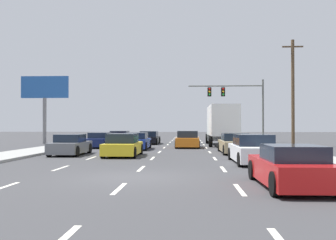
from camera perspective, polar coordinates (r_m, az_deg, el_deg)
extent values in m
plane|color=#3D3D3F|center=(38.18, 0.14, -3.54)|extent=(140.00, 140.00, 0.00)
cube|color=#9E9E99|center=(33.74, 14.07, -3.75)|extent=(2.85, 80.00, 0.14)
cube|color=#9E9E99|center=(34.71, -14.27, -3.67)|extent=(2.85, 80.00, 0.14)
cube|color=silver|center=(12.12, -23.59, -9.27)|extent=(0.14, 2.00, 0.01)
cube|color=silver|center=(16.70, -15.80, -6.97)|extent=(0.14, 2.00, 0.01)
cube|color=silver|center=(21.47, -11.45, -5.62)|extent=(0.14, 2.00, 0.01)
cube|color=silver|center=(26.33, -8.71, -4.74)|extent=(0.14, 2.00, 0.01)
cube|color=silver|center=(31.23, -6.82, -4.13)|extent=(0.14, 2.00, 0.01)
cube|color=silver|center=(36.16, -5.46, -3.68)|extent=(0.14, 2.00, 0.01)
cube|color=silver|center=(41.10, -4.42, -3.34)|extent=(0.14, 2.00, 0.01)
cube|color=silver|center=(46.06, -3.60, -3.08)|extent=(0.14, 2.00, 0.01)
cube|color=silver|center=(51.03, -2.94, -2.86)|extent=(0.14, 2.00, 0.01)
cube|color=silver|center=(56.00, -2.40, -2.68)|extent=(0.14, 2.00, 0.01)
cube|color=silver|center=(60.98, -1.95, -2.53)|extent=(0.14, 2.00, 0.01)
cube|color=silver|center=(11.04, -7.35, -10.17)|extent=(0.14, 2.00, 0.01)
cube|color=silver|center=(15.94, -4.06, -7.30)|extent=(0.14, 2.00, 0.01)
cube|color=silver|center=(20.88, -2.34, -5.77)|extent=(0.14, 2.00, 0.01)
cube|color=silver|center=(25.85, -1.28, -4.82)|extent=(0.14, 2.00, 0.01)
cube|color=silver|center=(30.83, -0.57, -4.18)|extent=(0.14, 2.00, 0.01)
cube|color=silver|center=(35.81, -0.06, -3.72)|extent=(0.14, 2.00, 0.01)
cube|color=silver|center=(40.80, 0.33, -3.37)|extent=(0.14, 2.00, 0.01)
cube|color=silver|center=(45.79, 0.64, -3.09)|extent=(0.14, 2.00, 0.01)
cube|color=silver|center=(50.78, 0.88, -2.87)|extent=(0.14, 2.00, 0.01)
cube|color=silver|center=(55.78, 1.08, -2.69)|extent=(0.14, 2.00, 0.01)
cube|color=silver|center=(60.77, 1.25, -2.54)|extent=(0.14, 2.00, 0.01)
cube|color=silver|center=(10.95, 10.72, -10.24)|extent=(0.14, 2.00, 0.01)
cube|color=silver|center=(15.88, 8.31, -7.31)|extent=(0.14, 2.00, 0.01)
cube|color=silver|center=(20.84, 7.05, -5.77)|extent=(0.14, 2.00, 0.01)
cube|color=silver|center=(25.81, 6.29, -4.82)|extent=(0.14, 2.00, 0.01)
cube|color=silver|center=(30.80, 5.77, -4.18)|extent=(0.14, 2.00, 0.01)
cube|color=silver|center=(35.79, 5.40, -3.71)|extent=(0.14, 2.00, 0.01)
cube|color=silver|center=(40.78, 5.12, -3.36)|extent=(0.14, 2.00, 0.01)
cube|color=silver|center=(45.77, 4.90, -3.09)|extent=(0.14, 2.00, 0.01)
cube|color=silver|center=(50.76, 4.72, -2.87)|extent=(0.14, 2.00, 0.01)
cube|color=silver|center=(55.76, 4.58, -2.69)|extent=(0.14, 2.00, 0.01)
cube|color=silver|center=(60.76, 4.46, -2.54)|extent=(0.14, 2.00, 0.01)
cube|color=maroon|center=(38.82, -7.19, -2.84)|extent=(1.93, 4.25, 0.61)
cube|color=#192333|center=(38.58, -7.25, -2.02)|extent=(1.68, 2.03, 0.52)
cylinder|color=black|center=(40.52, -8.05, -2.93)|extent=(0.23, 0.64, 0.64)
cylinder|color=black|center=(40.23, -5.57, -2.95)|extent=(0.23, 0.64, 0.64)
cylinder|color=black|center=(37.45, -8.93, -3.10)|extent=(0.23, 0.64, 0.64)
cylinder|color=black|center=(37.14, -6.26, -3.12)|extent=(0.23, 0.64, 0.64)
cube|color=#141E4C|center=(31.68, -10.23, -3.26)|extent=(1.73, 4.46, 0.63)
cube|color=#192333|center=(31.63, -10.25, -2.28)|extent=(1.52, 1.93, 0.46)
cylinder|color=black|center=(33.51, -10.91, -3.36)|extent=(0.22, 0.64, 0.64)
cylinder|color=black|center=(33.16, -8.22, -3.39)|extent=(0.22, 0.64, 0.64)
cylinder|color=black|center=(30.27, -12.44, -3.62)|extent=(0.22, 0.64, 0.64)
cylinder|color=black|center=(29.88, -9.48, -3.67)|extent=(0.22, 0.64, 0.64)
cube|color=slate|center=(24.05, -14.45, -3.99)|extent=(1.75, 4.07, 0.65)
cube|color=#192333|center=(23.99, -14.48, -2.66)|extent=(1.52, 1.89, 0.48)
cylinder|color=black|center=(25.70, -15.19, -4.11)|extent=(0.23, 0.64, 0.64)
cylinder|color=black|center=(25.27, -11.75, -4.18)|extent=(0.23, 0.64, 0.64)
cylinder|color=black|center=(22.92, -17.44, -4.50)|extent=(0.23, 0.64, 0.64)
cylinder|color=black|center=(22.43, -13.60, -4.59)|extent=(0.23, 0.64, 0.64)
cube|color=black|center=(37.01, -2.83, -2.96)|extent=(1.84, 4.06, 0.59)
cube|color=#192333|center=(36.93, -2.84, -2.10)|extent=(1.59, 2.12, 0.53)
cylinder|color=black|center=(38.57, -3.77, -3.04)|extent=(0.23, 0.64, 0.64)
cylinder|color=black|center=(38.38, -1.34, -3.05)|extent=(0.23, 0.64, 0.64)
cylinder|color=black|center=(35.68, -4.43, -3.22)|extent=(0.23, 0.64, 0.64)
cylinder|color=black|center=(35.47, -1.81, -3.23)|extent=(0.23, 0.64, 0.64)
cube|color=#1E389E|center=(28.87, -4.68, -3.49)|extent=(1.74, 4.42, 0.65)
cube|color=#192333|center=(28.56, -4.75, -2.39)|extent=(1.52, 2.03, 0.47)
cylinder|color=black|center=(30.62, -5.76, -3.61)|extent=(0.22, 0.64, 0.64)
cylinder|color=black|center=(30.42, -2.77, -3.63)|extent=(0.22, 0.64, 0.64)
cylinder|color=black|center=(27.36, -6.80, -3.93)|extent=(0.22, 0.64, 0.64)
cylinder|color=black|center=(27.14, -3.46, -3.96)|extent=(0.22, 0.64, 0.64)
cube|color=yellow|center=(22.50, -6.76, -4.24)|extent=(1.84, 4.17, 0.64)
cube|color=#192333|center=(22.27, -6.85, -2.74)|extent=(1.61, 2.03, 0.55)
cylinder|color=black|center=(24.17, -8.15, -4.34)|extent=(0.22, 0.64, 0.64)
cylinder|color=black|center=(23.90, -4.12, -4.38)|extent=(0.22, 0.64, 0.64)
cylinder|color=black|center=(21.18, -9.75, -4.83)|extent=(0.22, 0.64, 0.64)
cylinder|color=black|center=(20.87, -5.16, -4.90)|extent=(0.22, 0.64, 0.64)
cube|color=#196B38|center=(37.85, 2.73, -2.87)|extent=(1.82, 4.48, 0.64)
cube|color=#192333|center=(37.63, 2.73, -2.03)|extent=(1.58, 2.21, 0.49)
cylinder|color=black|center=(39.54, 1.52, -2.99)|extent=(0.23, 0.64, 0.64)
cylinder|color=black|center=(39.55, 3.89, -2.98)|extent=(0.23, 0.64, 0.64)
cylinder|color=black|center=(36.18, 1.45, -3.19)|extent=(0.23, 0.64, 0.64)
cylinder|color=black|center=(36.19, 4.05, -3.18)|extent=(0.23, 0.64, 0.64)
cube|color=orange|center=(31.06, 2.98, -3.27)|extent=(1.90, 4.15, 0.68)
cube|color=#192333|center=(30.86, 2.97, -2.15)|extent=(1.64, 1.76, 0.54)
cylinder|color=black|center=(32.60, 1.50, -3.44)|extent=(0.23, 0.64, 0.64)
cylinder|color=black|center=(32.57, 4.54, -3.44)|extent=(0.23, 0.64, 0.64)
cylinder|color=black|center=(29.58, 1.26, -3.71)|extent=(0.23, 0.64, 0.64)
cylinder|color=black|center=(29.55, 4.60, -3.71)|extent=(0.23, 0.64, 0.64)
cube|color=white|center=(33.57, 8.15, -0.09)|extent=(2.32, 7.16, 2.57)
cube|color=red|center=(30.03, 8.73, 0.25)|extent=(2.07, 0.05, 0.36)
cube|color=#B7BABF|center=(38.10, 7.57, -1.51)|extent=(2.22, 1.96, 2.10)
cylinder|color=black|center=(38.06, 5.92, -2.82)|extent=(0.30, 0.96, 0.96)
cylinder|color=black|center=(38.22, 9.23, -2.81)|extent=(0.30, 0.96, 0.96)
cylinder|color=black|center=(32.09, 6.41, -3.19)|extent=(0.30, 0.96, 0.96)
cylinder|color=black|center=(32.28, 10.33, -3.17)|extent=(0.30, 0.96, 0.96)
cube|color=tan|center=(25.06, 10.02, -3.86)|extent=(1.83, 4.69, 0.67)
cube|color=#192333|center=(25.08, 10.01, -2.52)|extent=(1.59, 2.07, 0.49)
cylinder|color=black|center=(26.76, 7.75, -4.00)|extent=(0.23, 0.64, 0.64)
cylinder|color=black|center=(26.96, 11.30, -3.97)|extent=(0.23, 0.64, 0.64)
cylinder|color=black|center=(23.20, 8.54, -4.48)|extent=(0.23, 0.64, 0.64)
cylinder|color=black|center=(23.43, 12.62, -4.44)|extent=(0.23, 0.64, 0.64)
cube|color=white|center=(18.68, 12.66, -4.83)|extent=(1.89, 4.58, 0.70)
cube|color=#192333|center=(18.67, 12.64, -2.94)|extent=(1.65, 2.31, 0.54)
cylinder|color=black|center=(20.27, 9.39, -5.01)|extent=(0.23, 0.64, 0.64)
cylinder|color=black|center=(20.54, 14.18, -4.94)|extent=(0.23, 0.64, 0.64)
cylinder|color=black|center=(16.85, 10.82, -5.85)|extent=(0.23, 0.64, 0.64)
cylinder|color=black|center=(17.18, 16.54, -5.74)|extent=(0.23, 0.64, 0.64)
cube|color=red|center=(11.71, 17.86, -7.31)|extent=(1.77, 4.20, 0.66)
cube|color=#192333|center=(11.37, 18.27, -4.73)|extent=(1.53, 1.94, 0.44)
cylinder|color=black|center=(13.04, 12.65, -7.32)|extent=(0.23, 0.64, 0.64)
cylinder|color=black|center=(13.42, 19.37, -7.11)|extent=(0.23, 0.64, 0.64)
cylinder|color=black|center=(10.06, 15.84, -9.24)|extent=(0.23, 0.64, 0.64)
cylinder|color=#595B56|center=(41.92, 14.09, 1.34)|extent=(0.20, 0.20, 6.75)
cylinder|color=#595B56|center=(41.54, 8.64, 5.09)|extent=(7.99, 0.14, 0.14)
cube|color=black|center=(41.45, 8.27, 4.20)|extent=(0.40, 0.56, 0.95)
sphere|color=red|center=(41.17, 8.31, 4.66)|extent=(0.20, 0.20, 0.20)
sphere|color=orange|center=(41.14, 8.31, 4.24)|extent=(0.20, 0.20, 0.20)
sphere|color=green|center=(41.12, 8.31, 3.82)|extent=(0.20, 0.20, 0.20)
cube|color=black|center=(41.34, 6.24, 4.21)|extent=(0.40, 0.56, 0.95)
sphere|color=red|center=(41.06, 6.27, 4.67)|extent=(0.20, 0.20, 0.20)
sphere|color=orange|center=(41.04, 6.27, 4.25)|extent=(0.20, 0.20, 0.20)
sphere|color=green|center=(41.01, 6.27, 3.83)|extent=(0.20, 0.20, 0.20)
cylinder|color=brown|center=(34.75, 18.26, 3.88)|extent=(0.28, 0.28, 9.27)
cube|color=brown|center=(35.31, 18.23, 10.43)|extent=(1.80, 0.12, 0.12)
cylinder|color=slate|center=(39.45, -18.06, -0.12)|extent=(0.36, 0.36, 4.53)
cube|color=#2659A5|center=(39.64, -18.04, 4.73)|extent=(4.76, 0.20, 2.17)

